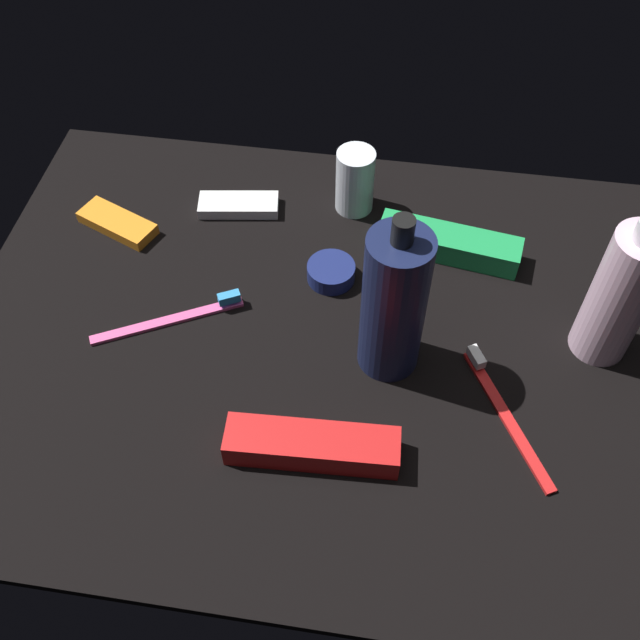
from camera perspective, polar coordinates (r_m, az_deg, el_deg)
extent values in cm
cube|color=black|center=(85.10, 0.00, -1.49)|extent=(84.00, 64.00, 1.20)
cylinder|color=#161E41|center=(75.81, 5.73, 1.16)|extent=(6.76, 6.76, 18.63)
cylinder|color=black|center=(67.88, 6.44, 6.88)|extent=(2.20, 2.20, 2.80)
cylinder|color=silver|center=(83.38, 22.21, 1.69)|extent=(6.32, 6.32, 17.03)
cylinder|color=silver|center=(96.18, 2.73, 10.71)|extent=(4.96, 4.96, 8.80)
cube|color=#E55999|center=(87.32, -11.73, 0.03)|extent=(16.49, 9.44, 0.90)
cube|color=#338CCC|center=(86.88, -7.05, 1.73)|extent=(2.81, 2.18, 1.20)
cube|color=red|center=(80.60, 14.33, -7.32)|extent=(9.65, 16.39, 0.90)
cube|color=white|center=(82.87, 12.02, -2.81)|extent=(2.21, 2.81, 1.20)
cube|color=red|center=(75.19, -0.61, -9.72)|extent=(17.80, 5.30, 3.20)
cube|color=green|center=(93.29, 9.94, 5.84)|extent=(18.07, 7.08, 3.20)
cube|color=white|center=(98.68, -6.32, 8.84)|extent=(10.88, 5.50, 1.50)
cube|color=orange|center=(99.18, -15.42, 7.24)|extent=(11.14, 7.76, 1.50)
cylinder|color=navy|center=(89.42, 0.77, 3.74)|extent=(5.85, 5.85, 2.15)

